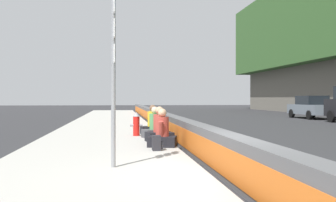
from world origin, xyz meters
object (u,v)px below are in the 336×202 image
at_px(route_sign_post, 114,64).
at_px(seated_person_foreground, 162,135).
at_px(seated_person_middle, 159,131).
at_px(seated_person_far, 153,125).
at_px(backpack, 157,143).
at_px(fire_hydrant, 136,124).
at_px(seated_person_rear, 155,128).
at_px(parked_car_midline, 311,107).

height_order(route_sign_post, seated_person_foreground, route_sign_post).
distance_m(route_sign_post, seated_person_middle, 5.26).
height_order(seated_person_far, backpack, seated_person_far).
height_order(fire_hydrant, seated_person_middle, seated_person_middle).
relative_size(fire_hydrant, seated_person_rear, 0.80).
bearing_deg(seated_person_foreground, seated_person_middle, -2.39).
bearing_deg(parked_car_midline, seated_person_far, 135.63).
bearing_deg(seated_person_foreground, seated_person_far, -0.93).
bearing_deg(fire_hydrant, seated_person_middle, -162.84).
bearing_deg(seated_person_foreground, fire_hydrant, 9.68).
bearing_deg(seated_person_foreground, seated_person_rear, -0.51).
xyz_separation_m(fire_hydrant, seated_person_middle, (-2.10, -0.65, -0.09)).
xyz_separation_m(seated_person_middle, backpack, (-2.21, 0.29, -0.16)).
relative_size(seated_person_foreground, seated_person_far, 0.97).
xyz_separation_m(seated_person_rear, parked_car_midline, (14.73, -13.08, 0.38)).
xyz_separation_m(fire_hydrant, seated_person_foreground, (-3.46, -0.59, -0.10)).
relative_size(fire_hydrant, seated_person_middle, 0.78).
xyz_separation_m(fire_hydrant, seated_person_rear, (-0.83, -0.61, -0.10)).
distance_m(backpack, parked_car_midline, 22.58).
height_order(seated_person_foreground, parked_car_midline, parked_car_midline).
xyz_separation_m(route_sign_post, backpack, (2.55, -1.12, -1.90)).
bearing_deg(parked_car_midline, seated_person_rear, 138.39).
bearing_deg(seated_person_rear, route_sign_post, 167.07).
distance_m(seated_person_far, parked_car_midline, 18.66).
bearing_deg(seated_person_rear, backpack, 175.72).
height_order(route_sign_post, fire_hydrant, route_sign_post).
distance_m(route_sign_post, parked_car_midline, 25.34).
bearing_deg(seated_person_rear, parked_car_midline, -41.61).
distance_m(route_sign_post, seated_person_rear, 6.43).
relative_size(seated_person_far, backpack, 2.86).
distance_m(seated_person_rear, parked_car_midline, 19.71).
height_order(fire_hydrant, backpack, fire_hydrant).
xyz_separation_m(route_sign_post, seated_person_far, (7.43, -1.43, -1.74)).
relative_size(route_sign_post, seated_person_middle, 3.18).
height_order(route_sign_post, parked_car_midline, route_sign_post).
relative_size(fire_hydrant, seated_person_foreground, 0.80).
relative_size(fire_hydrant, seated_person_far, 0.77).
bearing_deg(seated_person_far, seated_person_middle, 179.82).
height_order(route_sign_post, seated_person_rear, route_sign_post).
relative_size(route_sign_post, seated_person_far, 3.15).
bearing_deg(route_sign_post, seated_person_middle, -16.59).
distance_m(route_sign_post, seated_person_far, 7.76).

